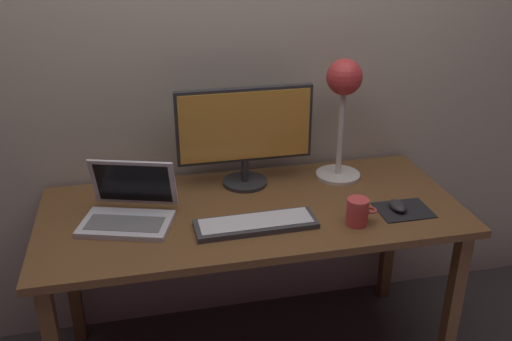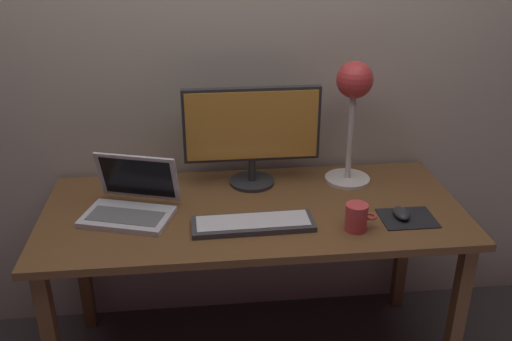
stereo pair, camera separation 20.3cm
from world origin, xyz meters
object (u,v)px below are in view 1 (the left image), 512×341
at_px(monitor, 245,131).
at_px(coffee_mug, 358,212).
at_px(keyboard_main, 256,224).
at_px(laptop, 130,204).
at_px(desk_lamp, 343,95).
at_px(mouse, 398,206).

bearing_deg(monitor, coffee_mug, -51.12).
xyz_separation_m(keyboard_main, coffee_mug, (0.36, -0.06, 0.04)).
height_order(laptop, desk_lamp, desk_lamp).
bearing_deg(desk_lamp, monitor, 177.73).
height_order(laptop, mouse, laptop).
relative_size(monitor, mouse, 5.73).
bearing_deg(keyboard_main, monitor, 84.83).
bearing_deg(laptop, keyboard_main, -19.70).
bearing_deg(mouse, laptop, 171.17).
relative_size(laptop, coffee_mug, 3.32).
bearing_deg(desk_lamp, laptop, -168.40).
height_order(laptop, coffee_mug, laptop).
relative_size(monitor, desk_lamp, 1.08).
xyz_separation_m(laptop, coffee_mug, (0.80, -0.22, -0.01)).
distance_m(laptop, coffee_mug, 0.83).
bearing_deg(desk_lamp, mouse, -70.60).
relative_size(keyboard_main, coffee_mug, 3.87).
distance_m(keyboard_main, laptop, 0.47).
bearing_deg(coffee_mug, keyboard_main, 170.75).
relative_size(mouse, coffee_mug, 0.84).
bearing_deg(coffee_mug, laptop, 164.92).
distance_m(monitor, desk_lamp, 0.42).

